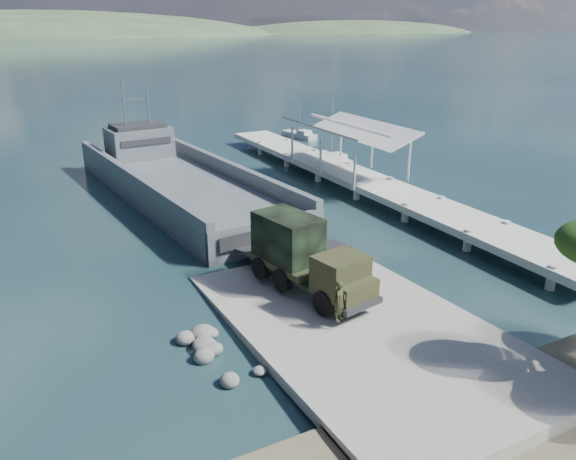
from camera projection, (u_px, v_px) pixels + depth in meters
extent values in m
plane|color=#173438|center=(347.00, 323.00, 26.23)|extent=(1400.00, 1400.00, 0.00)
cube|color=gray|center=(359.00, 328.00, 25.31)|extent=(10.00, 18.00, 0.50)
cube|color=beige|center=(359.00, 179.00, 46.47)|extent=(4.00, 44.00, 0.50)
cube|color=#4C525A|center=(181.00, 193.00, 44.73)|extent=(10.71, 27.76, 2.26)
cube|color=#4C525A|center=(132.00, 179.00, 42.20)|extent=(3.15, 27.03, 1.17)
cube|color=#4C525A|center=(222.00, 166.00, 46.09)|extent=(3.15, 27.03, 1.17)
cube|color=#4C525A|center=(268.00, 238.00, 34.00)|extent=(8.13, 1.14, 2.35)
cube|color=#4C525A|center=(140.00, 143.00, 50.95)|extent=(5.74, 4.12, 2.71)
cube|color=#252629|center=(138.00, 126.00, 50.41)|extent=(4.77, 3.31, 0.36)
cylinder|color=gray|center=(124.00, 103.00, 49.13)|extent=(0.14, 0.14, 4.52)
cylinder|color=gray|center=(148.00, 106.00, 50.39)|extent=(0.14, 0.14, 3.61)
cylinder|color=black|center=(324.00, 303.00, 25.78)|extent=(0.63, 1.25, 1.19)
cylinder|color=black|center=(357.00, 290.00, 27.01)|extent=(0.63, 1.25, 1.19)
cylinder|color=black|center=(283.00, 280.00, 28.07)|extent=(0.63, 1.25, 1.19)
cylinder|color=black|center=(315.00, 269.00, 29.31)|extent=(0.63, 1.25, 1.19)
cylinder|color=black|center=(261.00, 268.00, 29.42)|extent=(0.63, 1.25, 1.19)
cylinder|color=black|center=(292.00, 258.00, 30.65)|extent=(0.63, 1.25, 1.19)
cube|color=black|center=(306.00, 275.00, 28.24)|extent=(3.30, 7.24, 0.23)
cube|color=#20301A|center=(340.00, 274.00, 26.08)|extent=(2.60, 2.24, 1.84)
cube|color=#20301A|center=(357.00, 292.00, 25.43)|extent=(2.23, 1.21, 0.92)
cube|color=#20301A|center=(290.00, 262.00, 29.07)|extent=(3.05, 4.58, 0.32)
cube|color=black|center=(288.00, 237.00, 28.74)|extent=(2.82, 3.84, 2.30)
cube|color=#252629|center=(364.00, 306.00, 25.29)|extent=(2.30, 0.66, 0.28)
imported|color=#20301A|center=(340.00, 309.00, 24.53)|extent=(0.82, 0.75, 1.89)
cube|color=#B9B9B9|center=(332.00, 161.00, 55.66)|extent=(1.66, 5.58, 0.91)
cube|color=#B9B9B9|center=(337.00, 157.00, 54.60)|extent=(1.43, 1.63, 0.61)
cylinder|color=gray|center=(332.00, 127.00, 54.51)|extent=(0.10, 0.10, 6.08)
cube|color=#B9B9B9|center=(299.00, 136.00, 67.76)|extent=(2.47, 5.15, 0.81)
cube|color=#B9B9B9|center=(304.00, 132.00, 66.93)|extent=(1.54, 1.68, 0.54)
cylinder|color=gray|center=(299.00, 111.00, 66.74)|extent=(0.09, 0.09, 5.41)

